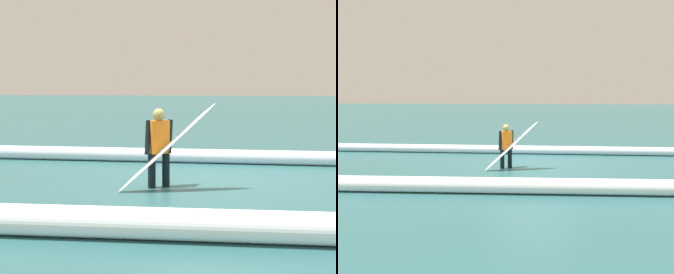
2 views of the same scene
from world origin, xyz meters
TOP-DOWN VIEW (x-y plane):
  - ground_plane at (0.00, 0.00)m, footprint 184.59×184.59m
  - surfer at (0.90, 0.45)m, footprint 0.44×0.49m
  - surfboard at (0.70, 0.72)m, footprint 1.72×0.76m
  - wave_crest_foreground at (1.35, -2.27)m, footprint 24.67×1.39m
  - wave_crest_midground at (1.95, 3.34)m, footprint 21.23×2.02m

SIDE VIEW (x-z plane):
  - ground_plane at x=0.00m, z-range 0.00..0.00m
  - wave_crest_foreground at x=1.35m, z-range 0.00..0.33m
  - wave_crest_midground at x=1.95m, z-range 0.00..0.38m
  - surfboard at x=0.70m, z-range -0.02..1.54m
  - surfer at x=0.90m, z-range 0.08..1.50m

